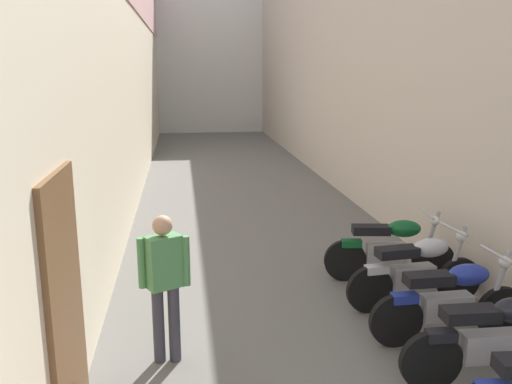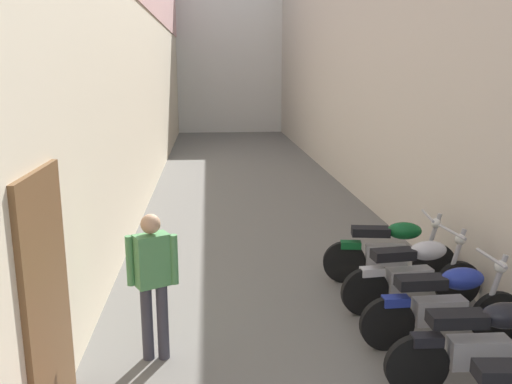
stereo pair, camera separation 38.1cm
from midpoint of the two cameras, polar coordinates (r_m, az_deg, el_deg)
ground_plane at (r=11.53m, az=-1.55°, el=-1.94°), size 40.49×40.49×0.00m
building_left at (r=13.14m, az=-14.54°, el=16.58°), size 0.45×24.49×7.68m
building_right at (r=13.62m, az=8.71°, el=14.47°), size 0.45×24.49×6.71m
building_far_end at (r=26.35m, az=-5.42°, el=14.07°), size 7.82×2.00×6.95m
motorcycle_third at (r=5.63m, az=22.37°, el=-14.15°), size 1.85×0.58×1.04m
motorcycle_fourth at (r=6.32m, az=18.39°, el=-10.78°), size 1.85×0.58×1.04m
motorcycle_fifth at (r=7.07m, az=15.19°, el=-7.98°), size 1.85×0.58×1.04m
motorcycle_sixth at (r=7.83m, az=12.72°, el=-5.76°), size 1.84×0.58×1.04m
pedestrian_mid_alley at (r=5.59m, az=-11.62°, el=-8.95°), size 0.52×0.33×1.57m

